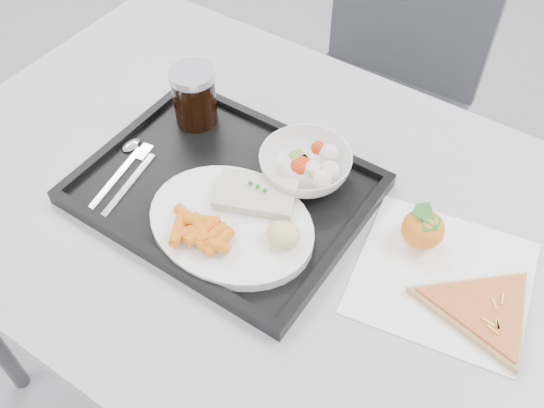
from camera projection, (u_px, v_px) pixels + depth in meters
name	position (u px, v px, depth m)	size (l,w,h in m)	color
table	(263.00, 226.00, 1.05)	(1.20, 0.80, 0.75)	#B5B5B7
chair	(384.00, 77.00, 1.54)	(0.44, 0.44, 0.93)	#3B3B42
tray	(225.00, 191.00, 1.00)	(0.45, 0.35, 0.03)	black
dinner_plate	(231.00, 224.00, 0.93)	(0.27, 0.27, 0.02)	white
fish_fillet	(256.00, 194.00, 0.95)	(0.14, 0.12, 0.02)	beige
bread_roll	(284.00, 235.00, 0.89)	(0.07, 0.06, 0.03)	tan
salad_bowl	(305.00, 166.00, 0.99)	(0.15, 0.15, 0.05)	white
cola_glass	(194.00, 95.00, 1.06)	(0.08, 0.08, 0.11)	black
cutlery	(128.00, 166.00, 1.02)	(0.09, 0.17, 0.01)	silver
napkin	(443.00, 277.00, 0.90)	(0.29, 0.28, 0.00)	white
tangerine	(423.00, 229.00, 0.91)	(0.08, 0.08, 0.07)	orange
pizza_slice	(483.00, 310.00, 0.85)	(0.27, 0.27, 0.02)	#E1B875
carrot_pile	(200.00, 231.00, 0.90)	(0.12, 0.08, 0.03)	orange
salad_contents	(316.00, 165.00, 0.98)	(0.09, 0.09, 0.03)	red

